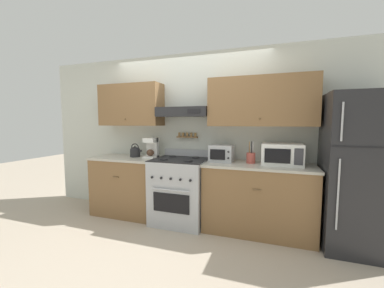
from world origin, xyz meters
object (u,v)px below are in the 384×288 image
at_px(tea_kettle, 135,152).
at_px(microwave, 282,154).
at_px(coffee_maker, 152,148).
at_px(utensil_crock, 251,158).
at_px(stove_range, 180,190).
at_px(toaster_oven, 221,153).
at_px(refrigerator, 358,172).

distance_m(tea_kettle, microwave, 2.22).
bearing_deg(tea_kettle, coffee_maker, 5.22).
relative_size(microwave, utensil_crock, 1.71).
distance_m(coffee_maker, microwave, 1.93).
distance_m(stove_range, toaster_oven, 0.83).
xyz_separation_m(stove_range, toaster_oven, (0.59, 0.10, 0.57)).
height_order(tea_kettle, toaster_oven, toaster_oven).
relative_size(refrigerator, toaster_oven, 5.58).
bearing_deg(utensil_crock, tea_kettle, -180.00).
bearing_deg(refrigerator, toaster_oven, 175.70).
xyz_separation_m(refrigerator, microwave, (-0.82, 0.14, 0.16)).
bearing_deg(coffee_maker, utensil_crock, -0.97).
bearing_deg(microwave, utensil_crock, -177.43).
distance_m(stove_range, coffee_maker, 0.82).
bearing_deg(utensil_crock, coffee_maker, 179.03).
distance_m(refrigerator, coffee_maker, 2.77).
bearing_deg(tea_kettle, toaster_oven, -0.07).
xyz_separation_m(stove_range, coffee_maker, (-0.54, 0.13, 0.60)).
distance_m(tea_kettle, utensil_crock, 1.82).
xyz_separation_m(refrigerator, coffee_maker, (-2.76, 0.15, 0.17)).
distance_m(stove_range, refrigerator, 2.26).
height_order(stove_range, refrigerator, refrigerator).
height_order(coffee_maker, microwave, coffee_maker).
xyz_separation_m(refrigerator, utensil_crock, (-1.22, 0.12, 0.09)).
relative_size(tea_kettle, microwave, 0.43).
height_order(stove_range, coffee_maker, coffee_maker).
bearing_deg(refrigerator, utensil_crock, 174.18).
distance_m(microwave, utensil_crock, 0.40).
height_order(stove_range, tea_kettle, tea_kettle).
bearing_deg(microwave, tea_kettle, -179.54).
bearing_deg(refrigerator, stove_range, 179.37).
relative_size(tea_kettle, utensil_crock, 0.73).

